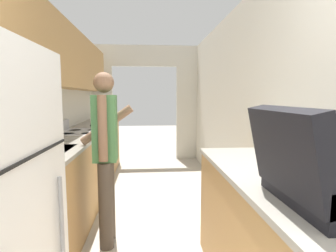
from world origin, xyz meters
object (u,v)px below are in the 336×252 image
at_px(range_oven, 82,164).
at_px(suitcase, 314,175).
at_px(person, 106,154).
at_px(knife, 93,126).

distance_m(range_oven, suitcase, 3.08).
bearing_deg(suitcase, person, 129.15).
relative_size(range_oven, suitcase, 1.92).
xyz_separation_m(person, suitcase, (1.11, -1.37, 0.20)).
bearing_deg(person, range_oven, 22.44).
bearing_deg(knife, suitcase, -104.43).
distance_m(range_oven, knife, 0.80).
xyz_separation_m(range_oven, knife, (0.03, 0.65, 0.47)).
height_order(person, suitcase, person).
relative_size(person, knife, 5.69).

